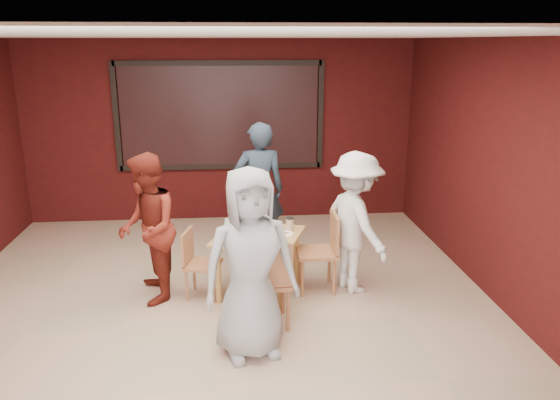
{
  "coord_description": "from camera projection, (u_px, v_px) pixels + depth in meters",
  "views": [
    {
      "loc": [
        0.18,
        -4.98,
        2.75
      ],
      "look_at": [
        0.68,
        0.7,
        1.09
      ],
      "focal_mm": 35.0,
      "sensor_mm": 36.0,
      "label": 1
    }
  ],
  "objects": [
    {
      "name": "floor",
      "position": [
        219.0,
        324.0,
        5.52
      ],
      "size": [
        7.0,
        7.0,
        0.0
      ],
      "primitive_type": "plane",
      "color": "tan",
      "rests_on": "ground"
    },
    {
      "name": "window_blinds",
      "position": [
        220.0,
        116.0,
        8.36
      ],
      "size": [
        3.0,
        0.02,
        1.5
      ],
      "primitive_type": "cube",
      "color": "black"
    },
    {
      "name": "dining_table",
      "position": [
        258.0,
        242.0,
        6.05
      ],
      "size": [
        1.12,
        1.12,
        0.85
      ],
      "color": "tan",
      "rests_on": "floor"
    },
    {
      "name": "chair_front",
      "position": [
        268.0,
        278.0,
        5.32
      ],
      "size": [
        0.47,
        0.47,
        0.93
      ],
      "color": "#A56140",
      "rests_on": "floor"
    },
    {
      "name": "chair_back",
      "position": [
        253.0,
        228.0,
        6.82
      ],
      "size": [
        0.5,
        0.5,
        0.89
      ],
      "color": "#A56140",
      "rests_on": "floor"
    },
    {
      "name": "chair_left",
      "position": [
        197.0,
        260.0,
        6.02
      ],
      "size": [
        0.44,
        0.44,
        0.77
      ],
      "color": "#A56140",
      "rests_on": "floor"
    },
    {
      "name": "chair_right",
      "position": [
        324.0,
        247.0,
        6.17
      ],
      "size": [
        0.45,
        0.45,
        0.91
      ],
      "color": "#A56140",
      "rests_on": "floor"
    },
    {
      "name": "diner_front",
      "position": [
        250.0,
        264.0,
        4.79
      ],
      "size": [
        0.96,
        0.74,
        1.75
      ],
      "primitive_type": "imported",
      "rotation": [
        0.0,
        0.0,
        0.24
      ],
      "color": "#A0A0A0",
      "rests_on": "floor"
    },
    {
      "name": "diner_back",
      "position": [
        259.0,
        190.0,
        7.08
      ],
      "size": [
        0.67,
        0.46,
        1.78
      ],
      "primitive_type": "imported",
      "rotation": [
        0.0,
        0.0,
        3.2
      ],
      "color": "#283748",
      "rests_on": "floor"
    },
    {
      "name": "diner_left",
      "position": [
        147.0,
        229.0,
        5.85
      ],
      "size": [
        0.74,
        0.88,
        1.64
      ],
      "primitive_type": "imported",
      "rotation": [
        0.0,
        0.0,
        -1.41
      ],
      "color": "maroon",
      "rests_on": "floor"
    },
    {
      "name": "diner_right",
      "position": [
        356.0,
        223.0,
        6.09
      ],
      "size": [
        0.94,
        1.18,
        1.61
      ],
      "primitive_type": "imported",
      "rotation": [
        0.0,
        0.0,
        1.95
      ],
      "color": "white",
      "rests_on": "floor"
    }
  ]
}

